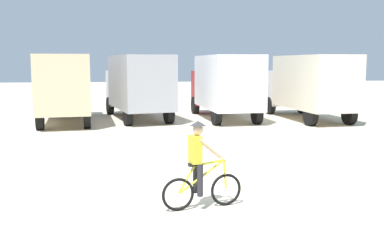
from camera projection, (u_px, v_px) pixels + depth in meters
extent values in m
plane|color=beige|center=(220.00, 189.00, 10.52)|extent=(120.00, 120.00, 0.00)
cube|color=#CCB78E|center=(64.00, 83.00, 21.41)|extent=(2.99, 5.44, 2.70)
cube|color=#2D2D33|center=(67.00, 89.00, 24.75)|extent=(2.36, 1.75, 2.00)
cube|color=black|center=(67.00, 83.00, 25.38)|extent=(2.02, 0.32, 0.80)
cylinder|color=black|center=(48.00, 108.00, 24.54)|extent=(0.43, 1.03, 1.00)
cylinder|color=black|center=(86.00, 107.00, 25.02)|extent=(0.43, 1.03, 1.00)
cylinder|color=black|center=(40.00, 119.00, 19.74)|extent=(0.43, 1.03, 1.00)
cylinder|color=black|center=(87.00, 118.00, 20.22)|extent=(0.43, 1.03, 1.00)
cube|color=#9E9EA3|center=(140.00, 82.00, 22.85)|extent=(3.50, 5.60, 2.70)
cube|color=silver|center=(127.00, 88.00, 26.08)|extent=(2.48, 1.95, 2.00)
cube|color=black|center=(124.00, 82.00, 26.69)|extent=(1.99, 0.53, 0.80)
cylinder|color=black|center=(110.00, 106.00, 25.77)|extent=(0.53, 1.05, 1.00)
cylinder|color=black|center=(144.00, 105.00, 26.46)|extent=(0.53, 1.05, 1.00)
cylinder|color=black|center=(128.00, 115.00, 21.12)|extent=(0.53, 1.05, 1.00)
cylinder|color=black|center=(169.00, 114.00, 21.81)|extent=(0.53, 1.05, 1.00)
cube|color=white|center=(228.00, 82.00, 22.90)|extent=(2.78, 5.36, 2.70)
cube|color=#B21E1E|center=(212.00, 88.00, 26.27)|extent=(2.31, 1.66, 2.00)
cube|color=black|center=(209.00, 81.00, 26.91)|extent=(2.02, 0.23, 0.80)
cylinder|color=black|center=(195.00, 105.00, 26.10)|extent=(0.39, 1.02, 1.00)
cylinder|color=black|center=(229.00, 105.00, 26.50)|extent=(0.39, 1.02, 1.00)
cylinder|color=black|center=(216.00, 115.00, 21.25)|extent=(0.39, 1.02, 1.00)
cylinder|color=black|center=(257.00, 114.00, 21.65)|extent=(0.39, 1.02, 1.00)
cube|color=beige|center=(314.00, 82.00, 22.70)|extent=(2.87, 5.40, 2.70)
cube|color=silver|center=(286.00, 88.00, 26.06)|extent=(2.33, 1.70, 2.00)
cube|color=black|center=(281.00, 82.00, 26.69)|extent=(2.02, 0.27, 0.80)
cylinder|color=black|center=(270.00, 106.00, 25.87)|extent=(0.41, 1.03, 1.00)
cylinder|color=black|center=(302.00, 105.00, 26.31)|extent=(0.41, 1.03, 1.00)
cylinder|color=black|center=(310.00, 115.00, 21.04)|extent=(0.41, 1.03, 1.00)
cylinder|color=black|center=(349.00, 114.00, 21.47)|extent=(0.41, 1.03, 1.00)
torus|color=black|center=(226.00, 190.00, 9.29)|extent=(0.68, 0.20, 0.68)
cylinder|color=silver|center=(226.00, 190.00, 9.29)|extent=(0.10, 0.10, 0.08)
torus|color=black|center=(178.00, 194.00, 8.94)|extent=(0.68, 0.20, 0.68)
cylinder|color=silver|center=(178.00, 194.00, 8.94)|extent=(0.10, 0.10, 0.08)
cylinder|color=gold|center=(201.00, 177.00, 9.07)|extent=(1.01, 0.27, 0.68)
cylinder|color=gold|center=(209.00, 163.00, 9.09)|extent=(0.66, 0.19, 0.13)
cylinder|color=gold|center=(186.00, 180.00, 8.96)|extent=(0.39, 0.13, 0.59)
cylinder|color=gold|center=(225.00, 175.00, 9.24)|extent=(0.11, 0.07, 0.64)
cylinder|color=silver|center=(224.00, 160.00, 9.19)|extent=(0.15, 0.52, 0.04)
cube|color=black|center=(194.00, 165.00, 8.98)|extent=(0.26, 0.17, 0.06)
cube|color=gold|center=(195.00, 149.00, 8.95)|extent=(0.26, 0.36, 0.56)
sphere|color=beige|center=(198.00, 130.00, 8.92)|extent=(0.22, 0.22, 0.22)
cone|color=#333333|center=(198.00, 123.00, 8.90)|extent=(0.32, 0.32, 0.10)
cylinder|color=#26262B|center=(196.00, 177.00, 9.17)|extent=(0.12, 0.12, 0.66)
cylinder|color=#26262B|center=(200.00, 180.00, 8.92)|extent=(0.12, 0.12, 0.66)
cylinder|color=beige|center=(208.00, 147.00, 9.23)|extent=(0.62, 0.22, 0.53)
cylinder|color=beige|center=(214.00, 151.00, 8.89)|extent=(0.63, 0.14, 0.53)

